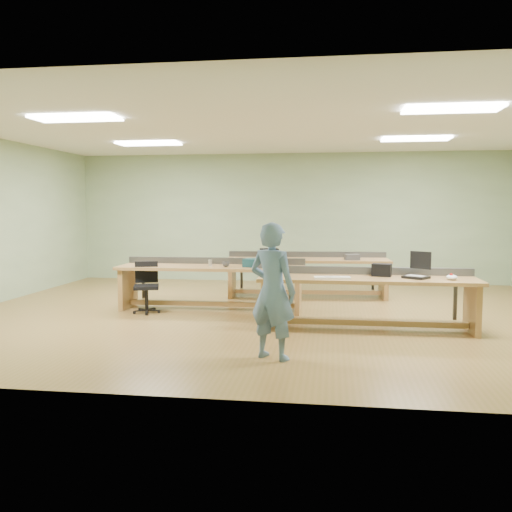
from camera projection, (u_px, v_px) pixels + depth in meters
name	position (u px, v px, depth m)	size (l,w,h in m)	color
floor	(268.00, 314.00, 8.87)	(10.00, 10.00, 0.00)	brown
ceiling	(268.00, 128.00, 8.60)	(10.00, 10.00, 0.00)	silver
wall_back	(288.00, 218.00, 12.68)	(10.00, 0.04, 3.00)	#94AC82
wall_front	(214.00, 235.00, 4.79)	(10.00, 0.04, 3.00)	#94AC82
fluor_panels	(268.00, 130.00, 8.60)	(6.20, 3.50, 0.03)	white
workbench_front	(367.00, 290.00, 7.74)	(3.08, 0.83, 0.86)	#A16D44
workbench_mid	(212.00, 277.00, 9.26)	(3.17, 0.88, 0.86)	#A16D44
workbench_back	(307.00, 268.00, 10.56)	(3.19, 1.05, 0.86)	#A16D44
person	(273.00, 291.00, 6.18)	(0.57, 0.38, 1.58)	slate
laptop_base	(416.00, 277.00, 7.58)	(0.32, 0.26, 0.03)	black
laptop_screen	(421.00, 260.00, 7.65)	(0.32, 0.02, 0.25)	black
keyboard	(332.00, 278.00, 7.54)	(0.50, 0.17, 0.03)	white
trackball_mouse	(452.00, 277.00, 7.42)	(0.15, 0.17, 0.07)	white
camera_bag	(382.00, 270.00, 7.81)	(0.27, 0.17, 0.18)	black
task_chair	(147.00, 294.00, 8.98)	(0.57, 0.57, 0.84)	black
parts_bin_teal	(256.00, 263.00, 9.07)	(0.39, 0.29, 0.14)	#153B44
parts_bin_grey	(271.00, 264.00, 8.95)	(0.48, 0.30, 0.13)	#373739
mug	(226.00, 264.00, 9.06)	(0.12, 0.12, 0.09)	#373739
drinks_can	(210.00, 263.00, 9.16)	(0.06, 0.06, 0.11)	silver
storage_box_back	(269.00, 253.00, 10.62)	(0.34, 0.24, 0.19)	black
tray_back	(352.00, 257.00, 10.27)	(0.27, 0.20, 0.11)	#373739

